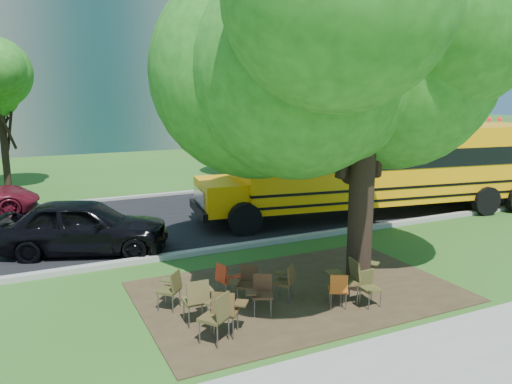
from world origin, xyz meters
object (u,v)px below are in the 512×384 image
chair_0 (198,297)px  chair_10 (226,277)px  school_bus (391,164)px  chair_6 (348,276)px  chair_3 (261,290)px  chair_5 (368,285)px  chair_4 (339,287)px  chair_7 (364,266)px  main_tree (369,24)px  chair_11 (286,279)px  chair_2 (218,313)px  chair_8 (171,286)px  chair_9 (247,281)px  chair_1 (226,308)px  black_car (84,226)px

chair_0 → chair_10: size_ratio=1.20×
school_bus → chair_6: size_ratio=13.66×
chair_3 → chair_6: size_ratio=0.86×
chair_5 → chair_0: bearing=-12.3°
chair_4 → chair_7: chair_7 is taller
main_tree → chair_11: (-1.85, 0.06, -5.32)m
chair_2 → chair_8: 1.76m
chair_4 → chair_6: chair_6 is taller
chair_11 → chair_0: bearing=144.4°
chair_3 → chair_4: 1.63m
chair_7 → chair_9: 2.87m
main_tree → chair_9: bearing=173.5°
chair_8 → chair_4: bearing=-72.4°
chair_1 → chair_9: (0.95, 1.18, -0.05)m
school_bus → chair_10: bearing=-142.7°
chair_8 → chair_1: bearing=-117.4°
chair_2 → black_car: bearing=67.0°
chair_2 → chair_11: chair_2 is taller
chair_4 → chair_5: chair_4 is taller
chair_1 → chair_10: chair_1 is taller
school_bus → chair_3: bearing=-136.4°
chair_0 → chair_9: size_ratio=1.12×
chair_8 → chair_2: bearing=-126.2°
chair_3 → black_car: size_ratio=0.18×
chair_7 → chair_8: chair_8 is taller
chair_5 → chair_7: 1.13m
school_bus → chair_8: school_bus is taller
chair_0 → chair_4: bearing=-9.1°
chair_5 → main_tree: bearing=-115.5°
chair_0 → chair_9: 1.36m
chair_5 → chair_6: 0.46m
school_bus → chair_11: bearing=-135.4°
chair_0 → chair_3: bearing=-2.1°
chair_2 → chair_10: bearing=27.3°
chair_9 → main_tree: bearing=-146.3°
chair_2 → chair_10: chair_2 is taller
chair_1 → chair_7: bearing=50.0°
chair_3 → chair_11: 0.83m
chair_8 → black_car: (-1.14, 4.65, 0.26)m
chair_5 → chair_6: chair_6 is taller
chair_3 → chair_9: 0.59m
chair_0 → chair_5: (3.51, -0.73, -0.11)m
chair_2 → chair_4: size_ratio=1.23×
school_bus → chair_8: 10.83m
chair_0 → chair_11: chair_0 is taller
chair_3 → chair_10: chair_3 is taller
chair_9 → chair_3: bearing=135.7°
chair_1 → chair_6: size_ratio=0.95×
chair_2 → chair_6: 3.16m
chair_1 → chair_11: bearing=64.4°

